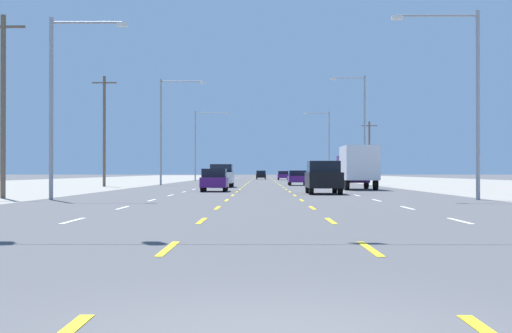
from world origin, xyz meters
name	(u,v)px	position (x,y,z in m)	size (l,w,h in m)	color
ground_plane	(263,186)	(0.00, 66.00, 0.00)	(572.00, 572.00, 0.00)	#4C4C4F
lot_apron_left	(0,186)	(-24.75, 66.00, 0.00)	(28.00, 440.00, 0.01)	gray
lane_markings	(262,181)	(0.00, 104.50, 0.01)	(10.64, 227.60, 0.01)	white
signal_span_wire	(258,3)	(-0.21, 11.71, 5.32)	(26.63, 0.53, 9.32)	brown
suv_inner_right_nearest	(323,177)	(3.60, 39.97, 1.03)	(1.98, 4.90, 1.98)	black
hatchback_inner_left_near	(214,180)	(-3.29, 45.40, 0.78)	(1.72, 3.90, 1.54)	#4C196B
box_truck_far_right_mid	(357,165)	(7.07, 51.27, 1.84)	(2.40, 7.20, 3.23)	#4C196B
suv_inner_left_midfar	(222,175)	(-3.55, 59.86, 1.03)	(1.98, 4.90, 1.98)	white
sedan_inner_right_far	(297,178)	(3.40, 68.77, 0.76)	(1.80, 4.50, 1.46)	#4C196B
sedan_inner_right_farther	(283,175)	(3.43, 119.53, 0.76)	(1.80, 4.50, 1.46)	#4C196B
hatchback_center_turn_farthest	(261,175)	(-0.19, 128.37, 0.78)	(1.72, 3.90, 1.54)	black
streetlight_left_row_0	(59,94)	(-9.76, 30.20, 5.06)	(3.76, 0.26, 8.71)	gray
streetlight_right_row_0	(468,89)	(9.70, 30.20, 5.27)	(4.18, 0.26, 9.02)	gray
streetlight_left_row_1	(165,124)	(-9.70, 70.14, 6.13)	(4.54, 0.26, 10.58)	gray
streetlight_right_row_1	(362,123)	(9.85, 70.14, 6.18)	(3.53, 0.26, 10.93)	gray
streetlight_left_row_2	(199,140)	(-9.61, 110.08, 6.16)	(5.08, 0.26, 10.54)	gray
streetlight_right_row_2	(327,141)	(9.78, 110.08, 6.01)	(4.02, 0.26, 10.48)	gray
utility_pole_left_row_0	(3,103)	(-13.11, 32.18, 4.81)	(2.20, 0.26, 9.23)	brown
utility_pole_left_row_1	(104,129)	(-14.29, 62.81, 5.18)	(2.20, 0.26, 9.96)	brown
utility_pole_right_row_2	(369,150)	(15.06, 101.79, 4.39)	(2.20, 0.26, 8.41)	brown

